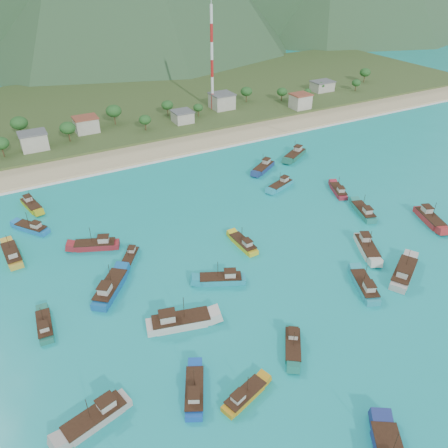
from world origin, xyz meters
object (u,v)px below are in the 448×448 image
boat_19 (222,279)px  boat_25 (180,322)px  boat_26 (96,245)px  boat_15 (45,326)px  boat_2 (264,168)px  boat_10 (281,185)px  boat_27 (31,205)px  boat_7 (367,248)px  boat_4 (243,244)px  boat_30 (130,257)px  boat_11 (96,418)px  boat_14 (404,273)px  boat_6 (365,287)px  boat_29 (293,346)px  boat_9 (245,396)px  boat_16 (295,155)px  boat_20 (12,255)px  boat_24 (194,392)px  boat_21 (363,212)px  boat_8 (32,228)px  boat_13 (338,191)px  radio_tower (212,60)px  boat_12 (110,289)px  boat_23 (430,219)px

boat_19 → boat_25: boat_25 is taller
boat_19 → boat_26: size_ratio=0.94×
boat_15 → boat_26: boat_26 is taller
boat_2 → boat_10: 13.46m
boat_19 → boat_27: 63.95m
boat_7 → boat_10: boat_7 is taller
boat_7 → boat_26: size_ratio=1.02×
boat_4 → boat_30: (-26.45, 8.32, -0.14)m
boat_11 → boat_14: boat_14 is taller
boat_15 → boat_30: size_ratio=1.12×
boat_14 → boat_10: bearing=148.9°
boat_11 → boat_14: (70.33, 2.45, 0.12)m
boat_7 → boat_15: bearing=18.1°
boat_6 → boat_29: (-23.60, -6.05, -0.17)m
boat_9 → boat_27: bearing=177.1°
boat_16 → boat_20: 96.74m
boat_24 → boat_27: 80.03m
boat_21 → boat_25: 63.99m
boat_8 → boat_10: (71.72, -11.00, 0.01)m
boat_19 → boat_24: size_ratio=1.06×
boat_25 → boat_26: boat_25 is taller
boat_14 → boat_21: size_ratio=1.14×
boat_11 → boat_25: bearing=-71.8°
boat_13 → boat_20: 91.72m
radio_tower → boat_8: 110.37m
boat_2 → boat_12: bearing=88.7°
radio_tower → boat_16: 62.82m
boat_15 → boat_19: (36.98, -4.11, 0.16)m
boat_16 → boat_14: bearing=135.3°
boat_23 → boat_30: (-77.01, 22.35, -0.36)m
boat_2 → boat_9: boat_2 is taller
boat_24 → boat_30: (2.59, 41.36, -0.17)m
boat_11 → boat_29: (35.88, -2.66, -0.21)m
boat_7 → boat_26: bearing=-3.3°
boat_9 → boat_21: (59.56, 35.00, 0.19)m
boat_10 → boat_25: size_ratio=0.79×
boat_11 → boat_30: 42.43m
boat_8 → boat_29: size_ratio=1.07×
boat_23 → boat_27: boat_23 is taller
boat_10 → boat_24: (-55.54, -54.89, -0.02)m
boat_8 → boat_9: 74.18m
boat_16 → boat_19: size_ratio=1.12×
boat_11 → boat_20: 52.85m
boat_20 → boat_12: bearing=-58.3°
boat_11 → boat_20: size_ratio=1.05×
boat_23 → boat_29: 62.17m
boat_10 → boat_13: (13.26, -11.41, -0.06)m
boat_26 → boat_4: bearing=-95.2°
boat_20 → boat_11: bearing=-87.4°
boat_12 → boat_20: 29.07m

